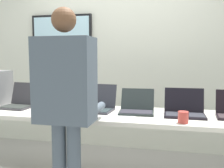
{
  "coord_description": "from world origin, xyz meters",
  "views": [
    {
      "loc": [
        0.69,
        -2.43,
        1.32
      ],
      "look_at": [
        0.15,
        0.04,
        1.04
      ],
      "focal_mm": 40.73,
      "sensor_mm": 36.0,
      "label": 1
    }
  ],
  "objects_px": {
    "laptop_station_0": "(19,102)",
    "coffee_mug": "(183,117)",
    "person": "(66,95)",
    "laptop_station_2": "(97,105)",
    "laptop_station_3": "(137,107)",
    "laptop_station_1": "(57,104)",
    "laptop_station_4": "(184,109)",
    "workbench": "(97,117)"
  },
  "relations": [
    {
      "from": "laptop_station_2",
      "to": "laptop_station_4",
      "type": "xyz_separation_m",
      "value": [
        0.87,
        -0.04,
        -0.0
      ]
    },
    {
      "from": "laptop_station_2",
      "to": "laptop_station_4",
      "type": "bearing_deg",
      "value": -2.38
    },
    {
      "from": "laptop_station_1",
      "to": "person",
      "type": "height_order",
      "value": "person"
    },
    {
      "from": "workbench",
      "to": "laptop_station_2",
      "type": "xyz_separation_m",
      "value": [
        -0.02,
        0.08,
        0.11
      ]
    },
    {
      "from": "workbench",
      "to": "coffee_mug",
      "type": "height_order",
      "value": "coffee_mug"
    },
    {
      "from": "laptop_station_0",
      "to": "person",
      "type": "height_order",
      "value": "person"
    },
    {
      "from": "laptop_station_1",
      "to": "laptop_station_0",
      "type": "bearing_deg",
      "value": 178.01
    },
    {
      "from": "laptop_station_3",
      "to": "person",
      "type": "height_order",
      "value": "person"
    },
    {
      "from": "workbench",
      "to": "laptop_station_2",
      "type": "distance_m",
      "value": 0.14
    },
    {
      "from": "laptop_station_4",
      "to": "workbench",
      "type": "bearing_deg",
      "value": -177.0
    },
    {
      "from": "laptop_station_4",
      "to": "person",
      "type": "xyz_separation_m",
      "value": [
        -0.92,
        -0.67,
        0.2
      ]
    },
    {
      "from": "workbench",
      "to": "person",
      "type": "distance_m",
      "value": 0.7
    },
    {
      "from": "laptop_station_1",
      "to": "laptop_station_2",
      "type": "distance_m",
      "value": 0.44
    },
    {
      "from": "laptop_station_3",
      "to": "laptop_station_4",
      "type": "height_order",
      "value": "laptop_station_4"
    },
    {
      "from": "person",
      "to": "workbench",
      "type": "bearing_deg",
      "value": 83.41
    },
    {
      "from": "workbench",
      "to": "laptop_station_0",
      "type": "bearing_deg",
      "value": 176.16
    },
    {
      "from": "laptop_station_0",
      "to": "coffee_mug",
      "type": "xyz_separation_m",
      "value": [
        1.74,
        -0.31,
        -0.01
      ]
    },
    {
      "from": "laptop_station_3",
      "to": "laptop_station_4",
      "type": "xyz_separation_m",
      "value": [
        0.46,
        -0.03,
        0.01
      ]
    },
    {
      "from": "laptop_station_2",
      "to": "laptop_station_3",
      "type": "height_order",
      "value": "laptop_station_2"
    },
    {
      "from": "laptop_station_0",
      "to": "person",
      "type": "bearing_deg",
      "value": -39.07
    },
    {
      "from": "laptop_station_0",
      "to": "laptop_station_1",
      "type": "xyz_separation_m",
      "value": [
        0.46,
        -0.02,
        -0.0
      ]
    },
    {
      "from": "laptop_station_2",
      "to": "laptop_station_3",
      "type": "bearing_deg",
      "value": -1.32
    },
    {
      "from": "laptop_station_0",
      "to": "laptop_station_2",
      "type": "bearing_deg",
      "value": 1.26
    },
    {
      "from": "coffee_mug",
      "to": "laptop_station_2",
      "type": "bearing_deg",
      "value": 158.66
    },
    {
      "from": "laptop_station_2",
      "to": "laptop_station_0",
      "type": "bearing_deg",
      "value": -178.74
    },
    {
      "from": "coffee_mug",
      "to": "laptop_station_1",
      "type": "bearing_deg",
      "value": 167.02
    },
    {
      "from": "person",
      "to": "laptop_station_1",
      "type": "bearing_deg",
      "value": 119.99
    },
    {
      "from": "laptop_station_2",
      "to": "laptop_station_3",
      "type": "distance_m",
      "value": 0.41
    },
    {
      "from": "laptop_station_0",
      "to": "coffee_mug",
      "type": "height_order",
      "value": "laptop_station_0"
    },
    {
      "from": "laptop_station_4",
      "to": "coffee_mug",
      "type": "relative_size",
      "value": 3.84
    },
    {
      "from": "laptop_station_3",
      "to": "laptop_station_4",
      "type": "distance_m",
      "value": 0.46
    },
    {
      "from": "laptop_station_0",
      "to": "laptop_station_2",
      "type": "xyz_separation_m",
      "value": [
        0.89,
        0.02,
        0.0
      ]
    },
    {
      "from": "workbench",
      "to": "laptop_station_3",
      "type": "bearing_deg",
      "value": 10.28
    },
    {
      "from": "laptop_station_2",
      "to": "person",
      "type": "height_order",
      "value": "person"
    },
    {
      "from": "laptop_station_4",
      "to": "coffee_mug",
      "type": "xyz_separation_m",
      "value": [
        -0.03,
        -0.29,
        -0.01
      ]
    },
    {
      "from": "laptop_station_0",
      "to": "laptop_station_3",
      "type": "distance_m",
      "value": 1.31
    },
    {
      "from": "laptop_station_4",
      "to": "coffee_mug",
      "type": "height_order",
      "value": "laptop_station_4"
    },
    {
      "from": "laptop_station_1",
      "to": "workbench",
      "type": "bearing_deg",
      "value": -5.69
    },
    {
      "from": "laptop_station_1",
      "to": "laptop_station_4",
      "type": "distance_m",
      "value": 1.31
    },
    {
      "from": "workbench",
      "to": "coffee_mug",
      "type": "distance_m",
      "value": 0.87
    },
    {
      "from": "laptop_station_1",
      "to": "laptop_station_3",
      "type": "xyz_separation_m",
      "value": [
        0.85,
        0.03,
        -0.0
      ]
    },
    {
      "from": "laptop_station_4",
      "to": "laptop_station_0",
      "type": "bearing_deg",
      "value": 179.46
    }
  ]
}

